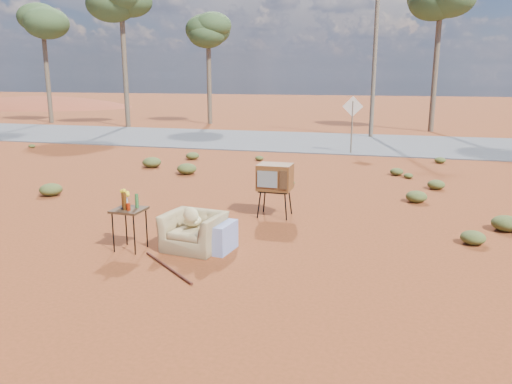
# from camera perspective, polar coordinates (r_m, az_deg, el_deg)

# --- Properties ---
(ground) EXTENTS (140.00, 140.00, 0.00)m
(ground) POSITION_cam_1_polar(r_m,az_deg,el_deg) (8.52, -6.31, -7.15)
(ground) COLOR brown
(ground) RESTS_ON ground
(highway) EXTENTS (140.00, 7.00, 0.04)m
(highway) POSITION_cam_1_polar(r_m,az_deg,el_deg) (22.80, 7.62, 5.69)
(highway) COLOR #565659
(highway) RESTS_ON ground
(dirt_mound) EXTENTS (26.00, 18.00, 2.00)m
(dirt_mound) POSITION_cam_1_polar(r_m,az_deg,el_deg) (53.02, -23.58, 8.92)
(dirt_mound) COLOR brown
(dirt_mound) RESTS_ON ground
(armchair) EXTENTS (1.23, 0.75, 0.85)m
(armchair) POSITION_cam_1_polar(r_m,az_deg,el_deg) (8.67, -6.59, -4.02)
(armchair) COLOR #927B4F
(armchair) RESTS_ON ground
(tv_unit) EXTENTS (0.71, 0.58, 1.13)m
(tv_unit) POSITION_cam_1_polar(r_m,az_deg,el_deg) (10.53, 2.18, 1.63)
(tv_unit) COLOR black
(tv_unit) RESTS_ON ground
(side_table) EXTENTS (0.53, 0.53, 1.03)m
(side_table) POSITION_cam_1_polar(r_m,az_deg,el_deg) (8.81, -14.43, -1.65)
(side_table) COLOR #3B2615
(side_table) RESTS_ON ground
(rusty_bar) EXTENTS (1.25, 1.04, 0.04)m
(rusty_bar) POSITION_cam_1_polar(r_m,az_deg,el_deg) (8.01, -10.05, -8.46)
(rusty_bar) COLOR #512115
(rusty_bar) RESTS_ON ground
(road_sign) EXTENTS (0.78, 0.06, 2.19)m
(road_sign) POSITION_cam_1_polar(r_m,az_deg,el_deg) (19.52, 10.96, 8.70)
(road_sign) COLOR brown
(road_sign) RESTS_ON ground
(eucalyptus_far_left) EXTENTS (3.20, 3.20, 7.10)m
(eucalyptus_far_left) POSITION_cam_1_polar(r_m,az_deg,el_deg) (34.65, -23.20, 17.13)
(eucalyptus_far_left) COLOR brown
(eucalyptus_far_left) RESTS_ON ground
(eucalyptus_left) EXTENTS (3.20, 3.20, 8.10)m
(eucalyptus_left) POSITION_cam_1_polar(r_m,az_deg,el_deg) (30.62, -15.17, 20.21)
(eucalyptus_left) COLOR brown
(eucalyptus_left) RESTS_ON ground
(eucalyptus_near_left) EXTENTS (3.20, 3.20, 6.60)m
(eucalyptus_near_left) POSITION_cam_1_polar(r_m,az_deg,el_deg) (31.50, -5.49, 17.69)
(eucalyptus_near_left) COLOR brown
(eucalyptus_near_left) RESTS_ON ground
(eucalyptus_center) EXTENTS (3.20, 3.20, 7.60)m
(eucalyptus_center) POSITION_cam_1_polar(r_m,az_deg,el_deg) (28.70, 20.34, 19.38)
(eucalyptus_center) COLOR brown
(eucalyptus_center) RESTS_ON ground
(utility_pole_center) EXTENTS (1.40, 0.20, 8.00)m
(utility_pole_center) POSITION_cam_1_polar(r_m,az_deg,el_deg) (24.96, 13.46, 15.60)
(utility_pole_center) COLOR brown
(utility_pole_center) RESTS_ON ground
(scrub_patch) EXTENTS (17.49, 8.07, 0.33)m
(scrub_patch) POSITION_cam_1_polar(r_m,az_deg,el_deg) (12.73, -2.55, 0.43)
(scrub_patch) COLOR #4F5826
(scrub_patch) RESTS_ON ground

